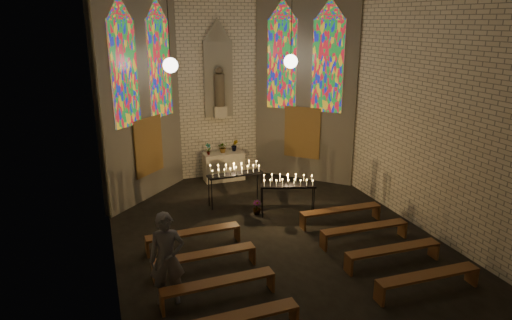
# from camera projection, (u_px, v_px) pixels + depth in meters

# --- Properties ---
(floor) EXTENTS (12.00, 12.00, 0.00)m
(floor) POSITION_uv_depth(u_px,v_px,m) (283.00, 249.00, 11.36)
(floor) COLOR black
(floor) RESTS_ON ground
(room) EXTENTS (8.22, 12.43, 7.00)m
(room) POSITION_uv_depth(u_px,v_px,m) (241.00, 82.00, 13.30)
(room) COLOR beige
(room) RESTS_ON ground
(altar) EXTENTS (1.40, 0.60, 1.00)m
(altar) POSITION_uv_depth(u_px,v_px,m) (224.00, 166.00, 16.12)
(altar) COLOR beige
(altar) RESTS_ON ground
(flower_vase_left) EXTENTS (0.25, 0.21, 0.40)m
(flower_vase_left) POSITION_uv_depth(u_px,v_px,m) (208.00, 149.00, 15.69)
(flower_vase_left) COLOR #4C723F
(flower_vase_left) RESTS_ON altar
(flower_vase_center) EXTENTS (0.41, 0.38, 0.39)m
(flower_vase_center) POSITION_uv_depth(u_px,v_px,m) (223.00, 147.00, 15.95)
(flower_vase_center) COLOR #4C723F
(flower_vase_center) RESTS_ON altar
(flower_vase_right) EXTENTS (0.27, 0.23, 0.42)m
(flower_vase_right) POSITION_uv_depth(u_px,v_px,m) (235.00, 145.00, 16.12)
(flower_vase_right) COLOR #4C723F
(flower_vase_right) RESTS_ON altar
(aisle_flower_pot) EXTENTS (0.30, 0.30, 0.42)m
(aisle_flower_pot) POSITION_uv_depth(u_px,v_px,m) (257.00, 208.00, 13.33)
(aisle_flower_pot) COLOR #4C723F
(aisle_flower_pot) RESTS_ON ground
(votive_stand_left) EXTENTS (1.71, 0.48, 1.25)m
(votive_stand_left) POSITION_uv_depth(u_px,v_px,m) (235.00, 171.00, 13.80)
(votive_stand_left) COLOR black
(votive_stand_left) RESTS_ON ground
(votive_stand_right) EXTENTS (1.62, 0.84, 1.16)m
(votive_stand_right) POSITION_uv_depth(u_px,v_px,m) (288.00, 183.00, 13.04)
(votive_stand_right) COLOR black
(votive_stand_right) RESTS_ON ground
(pew_left_0) EXTENTS (2.35, 0.39, 0.45)m
(pew_left_0) POSITION_uv_depth(u_px,v_px,m) (193.00, 234.00, 11.34)
(pew_left_0) COLOR brown
(pew_left_0) RESTS_ON ground
(pew_right_0) EXTENTS (2.35, 0.39, 0.45)m
(pew_right_0) POSITION_uv_depth(u_px,v_px,m) (341.00, 211.00, 12.67)
(pew_right_0) COLOR brown
(pew_right_0) RESTS_ON ground
(pew_left_1) EXTENTS (2.35, 0.39, 0.45)m
(pew_left_1) POSITION_uv_depth(u_px,v_px,m) (205.00, 256.00, 10.26)
(pew_left_1) COLOR brown
(pew_left_1) RESTS_ON ground
(pew_right_1) EXTENTS (2.35, 0.39, 0.45)m
(pew_right_1) POSITION_uv_depth(u_px,v_px,m) (364.00, 229.00, 11.59)
(pew_right_1) COLOR brown
(pew_right_1) RESTS_ON ground
(pew_left_2) EXTENTS (2.35, 0.39, 0.45)m
(pew_left_2) POSITION_uv_depth(u_px,v_px,m) (218.00, 284.00, 9.18)
(pew_left_2) COLOR brown
(pew_left_2) RESTS_ON ground
(pew_right_2) EXTENTS (2.35, 0.39, 0.45)m
(pew_right_2) POSITION_uv_depth(u_px,v_px,m) (393.00, 251.00, 10.51)
(pew_right_2) COLOR brown
(pew_right_2) RESTS_ON ground
(pew_left_3) EXTENTS (2.35, 0.39, 0.45)m
(pew_left_3) POSITION_uv_depth(u_px,v_px,m) (236.00, 320.00, 8.10)
(pew_left_3) COLOR brown
(pew_left_3) RESTS_ON ground
(pew_right_3) EXTENTS (2.35, 0.39, 0.45)m
(pew_right_3) POSITION_uv_depth(u_px,v_px,m) (428.00, 277.00, 9.43)
(pew_right_3) COLOR brown
(pew_right_3) RESTS_ON ground
(visitor) EXTENTS (0.77, 0.57, 1.93)m
(visitor) POSITION_uv_depth(u_px,v_px,m) (167.00, 259.00, 8.98)
(visitor) COLOR #53555F
(visitor) RESTS_ON ground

